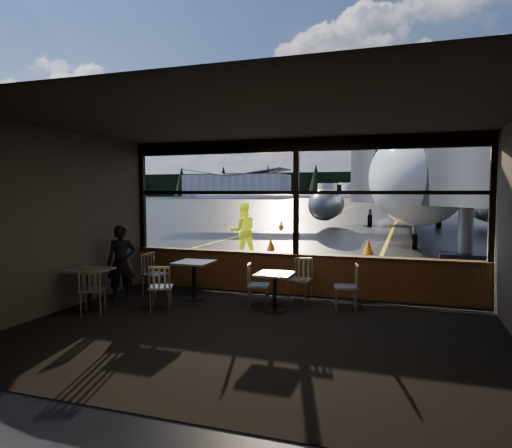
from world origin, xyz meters
The scene contains 33 objects.
ground_plane centered at (0.00, 120.00, 0.00)m, with size 520.00×520.00×0.00m, color black.
carpet_floor centered at (0.00, -3.00, 0.01)m, with size 8.00×6.00×0.01m, color black.
ceiling centered at (0.00, -3.00, 3.50)m, with size 8.00×6.00×0.04m, color #38332D.
wall_left centered at (-4.00, -3.00, 1.75)m, with size 0.04×6.00×3.50m, color #4C453C.
wall_back centered at (0.00, -6.00, 1.75)m, with size 8.00×0.04×3.50m, color #4C453C.
window_sill centered at (0.00, 0.00, 0.45)m, with size 8.00×0.28×0.90m, color #523118.
window_header centered at (0.00, 0.00, 3.35)m, with size 8.00×0.18×0.30m, color black.
mullion_left centered at (-3.95, 0.00, 2.20)m, with size 0.12×0.12×2.60m, color black.
mullion_centre centered at (0.00, 0.00, 2.20)m, with size 0.12×0.12×2.60m, color black.
mullion_right centered at (3.95, 0.00, 2.20)m, with size 0.12×0.12×2.60m, color black.
window_transom centered at (0.00, 0.00, 2.30)m, with size 8.00×0.10×0.08m, color black.
airliner centered at (2.16, 21.24, 5.25)m, with size 28.61×34.33×10.49m, color white, non-canonical shape.
jet_bridge centered at (3.60, 5.50, 2.51)m, with size 9.40×11.49×5.01m, color #2F2F32, non-canonical shape.
cafe_table_near centered at (-0.04, -1.59, 0.38)m, with size 0.68×0.68×0.75m, color #99958C, non-canonical shape.
cafe_table_mid centered at (-1.94, -1.21, 0.41)m, with size 0.75×0.75×0.83m, color gray, non-canonical shape.
cafe_table_left centered at (-3.51, -2.64, 0.41)m, with size 0.74×0.74×0.82m, color #ADA79F, non-canonical shape.
chair_near_e centered at (1.27, -1.12, 0.46)m, with size 0.51×0.51×0.93m, color #B4AFA2, non-canonical shape.
chair_near_w centered at (-0.43, -1.41, 0.44)m, with size 0.48×0.48×0.89m, color #B4AFA3, non-canonical shape.
chair_near_n centered at (0.28, -0.72, 0.47)m, with size 0.51×0.51×0.93m, color #B5B0A3, non-canonical shape.
chair_mid_s centered at (-2.14, -2.26, 0.46)m, with size 0.50×0.50×0.92m, color #B3AEA2, non-canonical shape.
chair_mid_w centered at (-2.90, -1.21, 0.48)m, with size 0.53×0.53×0.97m, color #B3ADA1, non-canonical shape.
chair_left_s centered at (-3.24, -2.87, 0.46)m, with size 0.50×0.50×0.92m, color beige, non-canonical shape.
passenger centered at (-3.35, -1.79, 0.81)m, with size 0.59×0.39×1.62m, color black.
ground_crew centered at (-2.95, 4.58, 0.98)m, with size 0.95×0.74×1.96m, color #BFF219.
cone_nose centered at (1.01, 7.34, 0.29)m, with size 0.41×0.41×0.57m, color #FB4D07.
cone_wing centered at (-5.28, 18.06, 0.28)m, with size 0.41×0.41×0.56m, color #FF5E08.
hangar_left centered at (-70.00, 180.00, 5.50)m, with size 45.00×18.00×11.00m, color silver, non-canonical shape.
hangar_mid centered at (0.00, 185.00, 5.00)m, with size 38.00×15.00×10.00m, color silver, non-canonical shape.
fuel_tank_a centered at (-30.00, 182.00, 3.00)m, with size 8.00×8.00×6.00m, color silver.
fuel_tank_b centered at (-20.00, 182.00, 3.00)m, with size 8.00×8.00×6.00m, color silver.
fuel_tank_c centered at (-10.00, 182.00, 3.00)m, with size 8.00×8.00×6.00m, color silver.
treeline centered at (0.00, 210.00, 6.00)m, with size 360.00×3.00×12.00m, color black.
cone_extra centered at (-2.82, 7.51, 0.25)m, with size 0.36×0.36×0.51m, color orange.
Camera 1 is at (2.37, -9.95, 2.31)m, focal length 32.00 mm.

